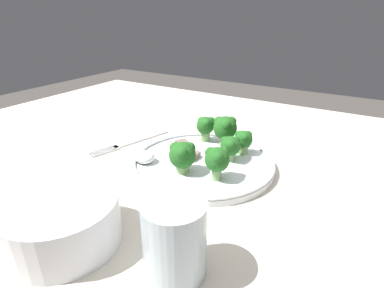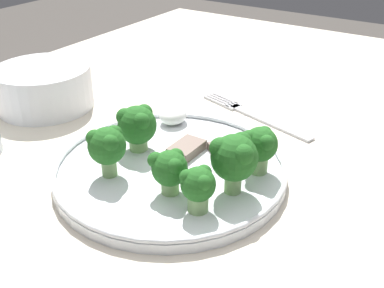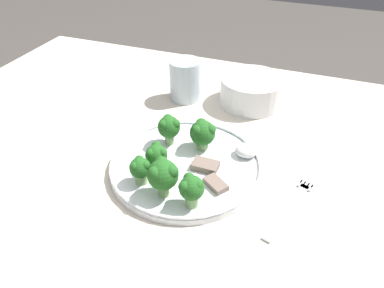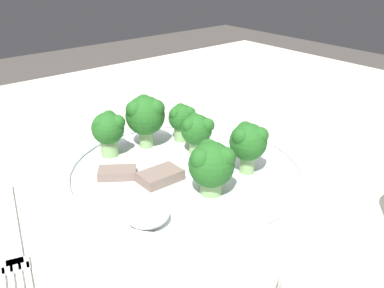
{
  "view_description": "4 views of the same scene",
  "coord_description": "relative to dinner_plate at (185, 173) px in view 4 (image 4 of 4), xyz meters",
  "views": [
    {
      "loc": [
        -0.3,
        0.49,
        1.05
      ],
      "look_at": [
        -0.03,
        0.03,
        0.81
      ],
      "focal_mm": 28.0,
      "sensor_mm": 36.0,
      "label": 1
    },
    {
      "loc": [
        -0.42,
        -0.25,
        1.07
      ],
      "look_at": [
        -0.02,
        0.0,
        0.8
      ],
      "focal_mm": 42.0,
      "sensor_mm": 36.0,
      "label": 2
    },
    {
      "loc": [
        0.15,
        -0.48,
        1.22
      ],
      "look_at": [
        -0.04,
        0.02,
        0.82
      ],
      "focal_mm": 35.0,
      "sensor_mm": 36.0,
      "label": 3
    },
    {
      "loc": [
        0.25,
        0.38,
        1.03
      ],
      "look_at": [
        -0.06,
        0.02,
        0.81
      ],
      "focal_mm": 42.0,
      "sensor_mm": 36.0,
      "label": 4
    }
  ],
  "objects": [
    {
      "name": "sauce_dollop",
      "position": [
        0.1,
        0.06,
        0.01
      ],
      "size": [
        0.04,
        0.04,
        0.02
      ],
      "color": "white",
      "rests_on": "dinner_plate"
    },
    {
      "name": "broccoli_floret_front_left",
      "position": [
        -0.05,
        0.05,
        0.04
      ],
      "size": [
        0.04,
        0.04,
        0.06
      ],
      "color": "#7FA866",
      "rests_on": "dinner_plate"
    },
    {
      "name": "broccoli_floret_near_rim_left",
      "position": [
        0.01,
        0.06,
        0.04
      ],
      "size": [
        0.05,
        0.05,
        0.06
      ],
      "color": "#7FA866",
      "rests_on": "dinner_plate"
    },
    {
      "name": "broccoli_floret_center_back",
      "position": [
        -0.0,
        -0.09,
        0.05
      ],
      "size": [
        0.05,
        0.05,
        0.07
      ],
      "color": "#7FA866",
      "rests_on": "dinner_plate"
    },
    {
      "name": "broccoli_floret_center_left",
      "position": [
        -0.04,
        -0.03,
        0.03
      ],
      "size": [
        0.04,
        0.04,
        0.05
      ],
      "color": "#7FA866",
      "rests_on": "dinner_plate"
    },
    {
      "name": "broccoli_floret_back_left",
      "position": [
        -0.05,
        -0.07,
        0.03
      ],
      "size": [
        0.04,
        0.04,
        0.05
      ],
      "color": "#7FA866",
      "rests_on": "dinner_plate"
    },
    {
      "name": "meat_slice_front_slice",
      "position": [
        0.04,
        0.0,
        0.01
      ],
      "size": [
        0.05,
        0.03,
        0.01
      ],
      "color": "#756056",
      "rests_on": "dinner_plate"
    },
    {
      "name": "meat_slice_middle_slice",
      "position": [
        0.07,
        -0.04,
        0.01
      ],
      "size": [
        0.05,
        0.05,
        0.01
      ],
      "color": "#756056",
      "rests_on": "dinner_plate"
    },
    {
      "name": "dinner_plate",
      "position": [
        0.0,
        0.0,
        0.0
      ],
      "size": [
        0.28,
        0.28,
        0.02
      ],
      "color": "white",
      "rests_on": "table"
    },
    {
      "name": "table",
      "position": [
        0.05,
        -0.02,
        -0.1
      ],
      "size": [
        1.4,
        1.03,
        0.76
      ],
      "color": "beige",
      "rests_on": "ground_plane"
    },
    {
      "name": "fork",
      "position": [
        0.2,
        -0.02,
        -0.01
      ],
      "size": [
        0.08,
        0.21,
        0.0
      ],
      "color": "silver",
      "rests_on": "table"
    },
    {
      "name": "broccoli_floret_mid_cluster",
      "position": [
        0.05,
        -0.09,
        0.04
      ],
      "size": [
        0.04,
        0.04,
        0.06
      ],
      "color": "#7FA866",
      "rests_on": "dinner_plate"
    }
  ]
}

